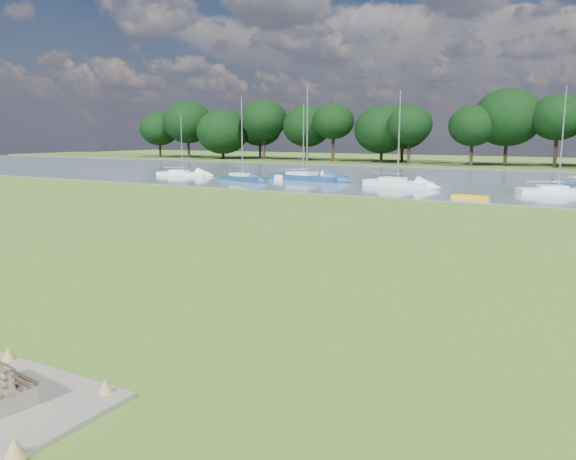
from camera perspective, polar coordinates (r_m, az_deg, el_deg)
The scene contains 11 objects.
ground at distance 22.56m, azimuth 3.31°, elevation -3.08°, with size 220.00×220.00×0.00m, color olive.
river at distance 62.73m, azimuth 20.44°, elevation 4.62°, with size 220.00×40.00×0.10m, color slate.
far_bank at distance 92.42m, azimuth 23.40°, elevation 5.91°, with size 220.00×20.00×0.40m, color #4C6626.
kayak at distance 45.28m, azimuth 18.02°, elevation 3.21°, with size 2.79×0.65×0.28m, color #FFB20F.
tree_line at distance 88.93m, azimuth 20.45°, elevation 10.10°, with size 131.90×8.88×10.75m.
sailboat_0 at distance 60.09m, azimuth 1.87°, elevation 5.57°, with size 8.82×3.80×9.99m.
sailboat_2 at distance 59.37m, azimuth -4.68°, elevation 5.46°, with size 6.15×3.45×8.70m.
sailboat_3 at distance 53.66m, azimuth 10.99°, elevation 4.89°, with size 6.77×3.05×8.81m.
sailboat_5 at distance 51.43m, azimuth 25.68°, elevation 3.79°, with size 6.51×4.17×8.79m.
sailboat_8 at distance 67.74m, azimuth -10.72°, elevation 5.77°, with size 6.28×2.94×7.05m.
sailboat_9 at distance 61.05m, azimuth 1.50°, elevation 5.58°, with size 6.37×3.55×7.98m.
Camera 1 is at (9.60, -19.79, 5.04)m, focal length 35.00 mm.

